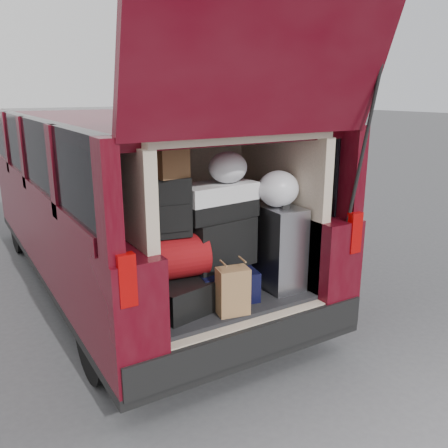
{
  "coord_description": "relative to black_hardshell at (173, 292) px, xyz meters",
  "views": [
    {
      "loc": [
        -1.65,
        -2.64,
        2.01
      ],
      "look_at": [
        0.08,
        0.2,
        1.07
      ],
      "focal_mm": 38.0,
      "sensor_mm": 36.0,
      "label": 1
    }
  ],
  "objects": [
    {
      "name": "ground",
      "position": [
        0.37,
        -0.14,
        -0.66
      ],
      "size": [
        80.0,
        80.0,
        0.0
      ],
      "primitive_type": "plane",
      "color": "#3E3E41",
      "rests_on": "ground"
    },
    {
      "name": "load_floor",
      "position": [
        0.37,
        0.13,
        -0.38
      ],
      "size": [
        1.24,
        1.05,
        0.55
      ],
      "primitive_type": "cube",
      "color": "black",
      "rests_on": "ground"
    },
    {
      "name": "twotone_duffel",
      "position": [
        0.4,
        0.06,
        0.59
      ],
      "size": [
        0.59,
        0.34,
        0.25
      ],
      "primitive_type": "cube",
      "rotation": [
        0.0,
        0.0,
        0.1
      ],
      "color": "white",
      "rests_on": "black_soft_case"
    },
    {
      "name": "grocery_sack_lower",
      "position": [
        0.01,
        0.01,
        0.9
      ],
      "size": [
        0.23,
        0.2,
        0.19
      ],
      "primitive_type": "cube",
      "rotation": [
        0.0,
        0.0,
        0.13
      ],
      "color": "brown",
      "rests_on": "backpack"
    },
    {
      "name": "red_duffel",
      "position": [
        0.01,
        -0.0,
        0.26
      ],
      "size": [
        0.5,
        0.36,
        0.3
      ],
      "primitive_type": "cube",
      "rotation": [
        0.0,
        0.0,
        -0.14
      ],
      "color": "maroon",
      "rests_on": "black_hardshell"
    },
    {
      "name": "navy_hardshell",
      "position": [
        0.4,
        0.01,
        0.0
      ],
      "size": [
        0.5,
        0.58,
        0.22
      ],
      "primitive_type": "cube",
      "rotation": [
        0.0,
        0.0,
        -0.19
      ],
      "color": "black",
      "rests_on": "load_floor"
    },
    {
      "name": "silver_roller",
      "position": [
        0.85,
        -0.08,
        0.21
      ],
      "size": [
        0.28,
        0.43,
        0.63
      ],
      "primitive_type": "cube",
      "rotation": [
        0.0,
        0.0,
        -0.05
      ],
      "color": "silver",
      "rests_on": "load_floor"
    },
    {
      "name": "black_soft_case",
      "position": [
        0.4,
        0.04,
        0.29
      ],
      "size": [
        0.52,
        0.35,
        0.35
      ],
      "primitive_type": "cube",
      "rotation": [
        0.0,
        0.0,
        0.12
      ],
      "color": "black",
      "rests_on": "navy_hardshell"
    },
    {
      "name": "black_hardshell",
      "position": [
        0.0,
        0.0,
        0.0
      ],
      "size": [
        0.49,
        0.61,
        0.22
      ],
      "primitive_type": "cube",
      "rotation": [
        0.0,
        0.0,
        0.2
      ],
      "color": "black",
      "rests_on": "load_floor"
    },
    {
      "name": "minivan",
      "position": [
        0.37,
        1.71,
        0.25
      ],
      "size": [
        1.9,
        5.35,
        2.77
      ],
      "color": "black",
      "rests_on": "ground"
    },
    {
      "name": "plastic_bag_right",
      "position": [
        0.83,
        -0.09,
        0.66
      ],
      "size": [
        0.36,
        0.35,
        0.27
      ],
      "primitive_type": "ellipsoid",
      "rotation": [
        0.0,
        0.0,
        -0.21
      ],
      "color": "white",
      "rests_on": "silver_roller"
    },
    {
      "name": "plastic_bag_center",
      "position": [
        0.47,
        0.03,
        0.83
      ],
      "size": [
        0.28,
        0.27,
        0.22
      ],
      "primitive_type": "ellipsoid",
      "rotation": [
        0.0,
        0.0,
        0.02
      ],
      "color": "white",
      "rests_on": "twotone_duffel"
    },
    {
      "name": "kraft_bag",
      "position": [
        0.3,
        -0.31,
        0.05
      ],
      "size": [
        0.23,
        0.17,
        0.33
      ],
      "primitive_type": "cube",
      "rotation": [
        0.0,
        0.0,
        -0.19
      ],
      "color": "#AB7D4D",
      "rests_on": "load_floor"
    },
    {
      "name": "backpack",
      "position": [
        -0.0,
        0.01,
        0.61
      ],
      "size": [
        0.3,
        0.22,
        0.4
      ],
      "primitive_type": "cube",
      "rotation": [
        0.0,
        0.0,
        -0.19
      ],
      "color": "black",
      "rests_on": "red_duffel"
    }
  ]
}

